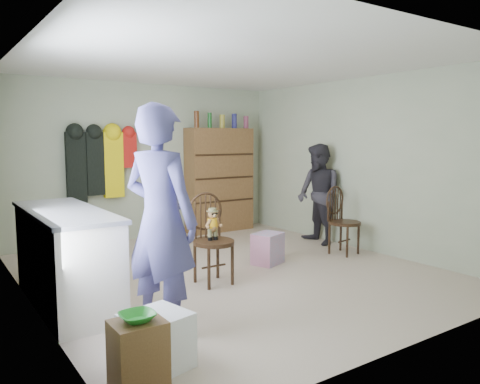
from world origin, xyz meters
TOP-DOWN VIEW (x-y plane):
  - ground_plane at (0.00, 0.00)m, footprint 5.00×5.00m
  - room_walls at (0.00, 0.53)m, footprint 5.00×5.00m
  - counter at (-1.95, 0.00)m, footprint 0.64×1.86m
  - stool at (-1.99, -1.92)m, footprint 0.33×0.28m
  - bowl at (-1.99, -1.92)m, footprint 0.23×0.23m
  - plastic_tub at (-1.77, -1.70)m, footprint 0.50×0.48m
  - chair_front at (-0.43, -0.21)m, footprint 0.45×0.45m
  - chair_far at (1.79, -0.08)m, footprint 0.49×0.49m
  - striped_bag at (0.59, 0.06)m, footprint 0.46×0.41m
  - person_left at (-1.47, -1.16)m, footprint 0.71×0.82m
  - person_right at (1.95, 0.55)m, footprint 0.70×0.84m
  - dresser at (1.25, 2.30)m, footprint 1.20×0.39m
  - coat_rack at (-0.83, 2.38)m, footprint 1.42×0.12m

SIDE VIEW (x-z plane):
  - ground_plane at x=0.00m, z-range 0.00..0.00m
  - plastic_tub at x=-1.77m, z-range 0.00..0.40m
  - striped_bag at x=0.59m, z-range 0.00..0.40m
  - stool at x=-1.99m, z-range 0.00..0.47m
  - counter at x=-1.95m, z-range 0.00..0.94m
  - bowl at x=-1.99m, z-range 0.47..0.52m
  - chair_far at x=1.79m, z-range 0.03..0.99m
  - chair_front at x=-0.43m, z-range 0.06..1.08m
  - person_right at x=1.95m, z-range 0.00..1.55m
  - dresser at x=1.25m, z-range -0.13..1.95m
  - person_left at x=-1.47m, z-range 0.00..1.91m
  - coat_rack at x=-0.83m, z-range 0.70..1.80m
  - room_walls at x=0.00m, z-range -0.92..4.08m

